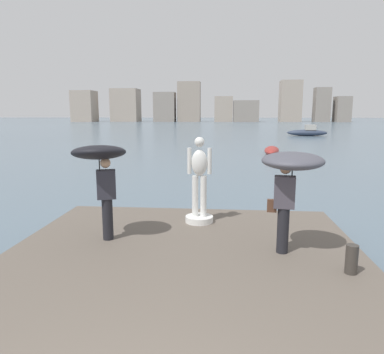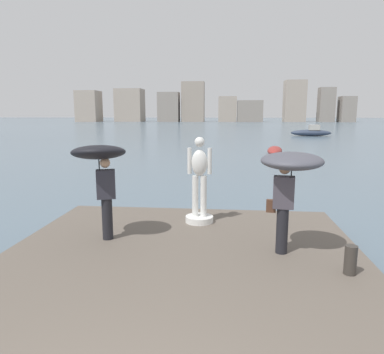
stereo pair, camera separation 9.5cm
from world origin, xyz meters
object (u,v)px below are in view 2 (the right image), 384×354
onlooker_left (100,163)px  mooring_bollard (350,260)px  boat_mid (275,151)px  boat_far (311,132)px  statue_white_figure (199,188)px  onlooker_right (290,171)px

onlooker_left → mooring_bollard: size_ratio=4.18×
boat_mid → boat_far: boat_far is taller
statue_white_figure → onlooker_left: bearing=-144.1°
mooring_bollard → statue_white_figure: bearing=135.6°
statue_white_figure → boat_mid: size_ratio=0.53×
boat_far → onlooker_right: bearing=-102.8°
boat_mid → statue_white_figure: bearing=-102.3°
statue_white_figure → onlooker_right: (1.81, -1.80, 0.73)m
boat_mid → mooring_bollard: bearing=-93.7°
mooring_bollard → boat_far: 44.74m
statue_white_figure → onlooker_left: statue_white_figure is taller
statue_white_figure → onlooker_left: (-1.92, -1.39, 0.78)m
onlooker_left → statue_white_figure: bearing=35.9°
boat_mid → boat_far: size_ratio=0.74×
onlooker_right → boat_mid: size_ratio=0.50×
boat_mid → boat_far: (7.49, 22.59, 0.22)m
mooring_bollard → boat_mid: mooring_bollard is taller
onlooker_right → boat_far: size_ratio=0.37×
mooring_bollard → boat_far: size_ratio=0.09×
onlooker_right → mooring_bollard: bearing=-43.5°
statue_white_figure → onlooker_left: size_ratio=1.01×
onlooker_right → boat_mid: (2.26, 20.41, -1.68)m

